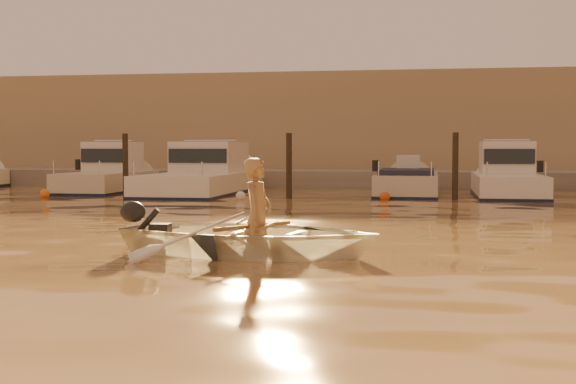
% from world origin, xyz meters
% --- Properties ---
extents(ground_plane, '(160.00, 160.00, 0.00)m').
position_xyz_m(ground_plane, '(0.00, 0.00, 0.00)').
color(ground_plane, olive).
rests_on(ground_plane, ground).
extents(dinghy, '(4.16, 3.23, 0.79)m').
position_xyz_m(dinghy, '(1.56, 0.97, 0.27)').
color(dinghy, white).
rests_on(dinghy, ground_plane).
extents(person, '(0.49, 0.68, 1.71)m').
position_xyz_m(person, '(1.65, 0.96, 0.56)').
color(person, '#9E784F').
rests_on(person, dinghy).
extents(outboard_motor, '(0.95, 0.52, 0.70)m').
position_xyz_m(outboard_motor, '(0.07, 1.18, 0.28)').
color(outboard_motor, black).
rests_on(outboard_motor, dinghy).
extents(oar_port, '(0.20, 2.10, 0.13)m').
position_xyz_m(oar_port, '(1.80, 0.93, 0.42)').
color(oar_port, brown).
rests_on(oar_port, dinghy).
extents(oar_starboard, '(0.71, 2.01, 0.13)m').
position_xyz_m(oar_starboard, '(1.61, 0.96, 0.42)').
color(oar_starboard, brown).
rests_on(oar_starboard, dinghy).
extents(moored_boat_1, '(1.96, 5.93, 1.75)m').
position_xyz_m(moored_boat_1, '(-7.04, 16.00, 0.62)').
color(moored_boat_1, beige).
rests_on(moored_boat_1, ground_plane).
extents(moored_boat_2, '(2.62, 8.65, 1.75)m').
position_xyz_m(moored_boat_2, '(-3.56, 16.00, 0.62)').
color(moored_boat_2, white).
rests_on(moored_boat_2, ground_plane).
extents(moored_boat_3, '(1.94, 5.66, 0.95)m').
position_xyz_m(moored_boat_3, '(3.33, 16.00, 0.22)').
color(moored_boat_3, beige).
rests_on(moored_boat_3, ground_plane).
extents(moored_boat_4, '(2.03, 6.34, 1.75)m').
position_xyz_m(moored_boat_4, '(6.50, 16.00, 0.62)').
color(moored_boat_4, white).
rests_on(moored_boat_4, ground_plane).
extents(piling_1, '(0.18, 0.18, 2.20)m').
position_xyz_m(piling_1, '(-5.50, 13.80, 0.90)').
color(piling_1, '#2D2319').
rests_on(piling_1, ground_plane).
extents(piling_2, '(0.18, 0.18, 2.20)m').
position_xyz_m(piling_2, '(-0.20, 13.80, 0.90)').
color(piling_2, '#2D2319').
rests_on(piling_2, ground_plane).
extents(piling_3, '(0.18, 0.18, 2.20)m').
position_xyz_m(piling_3, '(4.80, 13.80, 0.90)').
color(piling_3, '#2D2319').
rests_on(piling_3, ground_plane).
extents(fender_b, '(0.30, 0.30, 0.30)m').
position_xyz_m(fender_b, '(-7.83, 12.92, 0.10)').
color(fender_b, orange).
rests_on(fender_b, ground_plane).
extents(fender_c, '(0.30, 0.30, 0.30)m').
position_xyz_m(fender_c, '(-1.50, 12.88, 0.10)').
color(fender_c, white).
rests_on(fender_c, ground_plane).
extents(fender_d, '(0.30, 0.30, 0.30)m').
position_xyz_m(fender_d, '(2.76, 13.30, 0.10)').
color(fender_d, '#C34A17').
rests_on(fender_d, ground_plane).
extents(quay, '(52.00, 4.00, 1.00)m').
position_xyz_m(quay, '(0.00, 21.50, 0.15)').
color(quay, gray).
rests_on(quay, ground_plane).
extents(waterfront_building, '(46.00, 7.00, 4.80)m').
position_xyz_m(waterfront_building, '(0.00, 27.00, 2.40)').
color(waterfront_building, '#9E8466').
rests_on(waterfront_building, quay).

